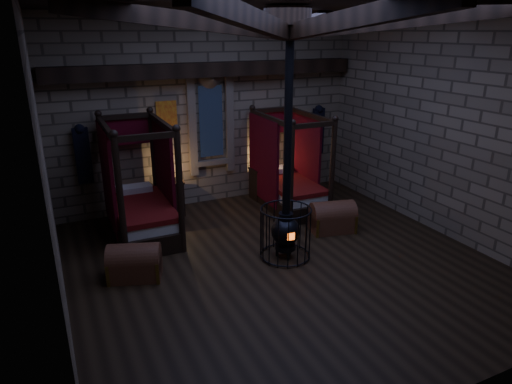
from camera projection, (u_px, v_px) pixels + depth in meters
name	position (u px, v px, depth m)	size (l,w,h in m)	color
room	(284.00, 38.00, 6.80)	(7.02, 7.02, 4.29)	black
bed_left	(141.00, 207.00, 8.97)	(1.17, 2.17, 2.25)	black
bed_right	(288.00, 184.00, 10.40)	(1.13, 2.07, 2.13)	black
trunk_left	(135.00, 263.00, 7.43)	(0.96, 0.78, 0.61)	brown
trunk_right	(332.00, 218.00, 9.19)	(0.97, 0.73, 0.64)	brown
nightstand_left	(173.00, 197.00, 10.00)	(0.55, 0.54, 0.95)	black
nightstand_right	(261.00, 183.00, 10.93)	(0.49, 0.47, 0.83)	black
stove	(286.00, 227.00, 8.02)	(0.91, 0.91, 4.05)	black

